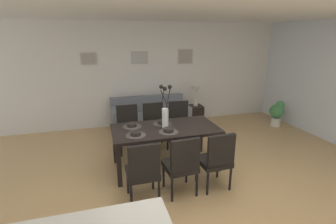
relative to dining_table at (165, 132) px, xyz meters
The scene contains 26 objects.
ground_plane 1.04m from the dining_table, 77.83° to the right, with size 9.00×9.00×0.00m, color tan.
back_wall_panel 2.55m from the dining_table, 86.05° to the left, with size 9.00×0.10×2.60m, color silver.
ceiling_panel 2.02m from the dining_table, 66.36° to the right, with size 9.00×7.20×0.08m, color white.
dining_table is the anchor object (origin of this frame).
dining_chair_near_left 1.05m from the dining_table, 122.15° to the right, with size 0.44×0.44×0.92m.
dining_chair_near_right 1.04m from the dining_table, 120.83° to the left, with size 0.45×0.45×0.92m.
dining_chair_far_left 0.87m from the dining_table, 89.28° to the right, with size 0.46×0.46×0.92m.
dining_chair_far_right 0.90m from the dining_table, 88.78° to the left, with size 0.47×0.47×0.92m.
dining_chair_mid_left 1.03m from the dining_table, 57.21° to the right, with size 0.46×0.46×0.92m.
dining_chair_mid_right 1.06m from the dining_table, 57.62° to the left, with size 0.46×0.46×0.92m.
centerpiece_vase 0.36m from the dining_table, 55.35° to the left, with size 0.21×0.23×0.73m.
placemat_near_left 0.58m from the dining_table, 159.04° to the right, with size 0.32×0.32×0.01m, color #4C4742.
bowl_near_left 0.59m from the dining_table, 159.04° to the right, with size 0.17×0.17×0.07m.
placemat_near_right 0.58m from the dining_table, 159.04° to the left, with size 0.32×0.32×0.01m, color #4C4742.
bowl_near_right 0.59m from the dining_table, 159.04° to the left, with size 0.17×0.17×0.07m.
placemat_far_left 0.22m from the dining_table, 90.00° to the right, with size 0.32×0.32×0.01m, color #4C4742.
bowl_far_left 0.24m from the dining_table, 90.00° to the right, with size 0.17×0.17×0.07m.
placemat_far_right 0.22m from the dining_table, 90.00° to the left, with size 0.32×0.32×0.01m, color #4C4742.
bowl_far_right 0.24m from the dining_table, 90.00° to the left, with size 0.17×0.17×0.07m.
sofa 1.93m from the dining_table, 86.04° to the left, with size 1.85×0.84×0.80m.
side_table 2.37m from the dining_table, 55.13° to the left, with size 0.36×0.36×0.52m, color black.
table_lamp 2.35m from the dining_table, 55.13° to the left, with size 0.22×0.22×0.51m.
framed_picture_left 2.89m from the dining_table, 116.80° to the left, with size 0.37×0.03×0.29m.
framed_picture_center 2.62m from the dining_table, 90.00° to the left, with size 0.41×0.03×0.30m.
framed_picture_right 2.89m from the dining_table, 63.20° to the left, with size 0.40×0.03×0.38m.
potted_plant 3.57m from the dining_table, 20.54° to the left, with size 0.36×0.36×0.67m.
Camera 1 is at (-1.23, -3.07, 2.24)m, focal length 26.67 mm.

